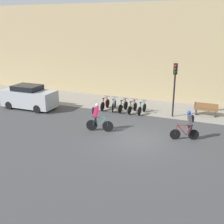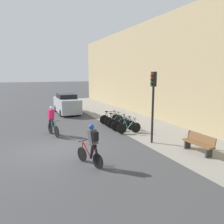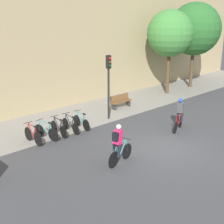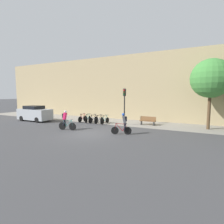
% 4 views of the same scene
% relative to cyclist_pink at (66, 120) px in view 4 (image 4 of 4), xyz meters
% --- Properties ---
extents(ground, '(200.00, 200.00, 0.00)m').
position_rel_cyclist_pink_xyz_m(ground, '(2.72, -0.35, -0.95)').
color(ground, '#3D3D3F').
extents(kerb_strip, '(44.00, 4.50, 0.01)m').
position_rel_cyclist_pink_xyz_m(kerb_strip, '(2.72, 6.40, -0.94)').
color(kerb_strip, gray).
rests_on(kerb_strip, ground).
extents(building_facade, '(44.00, 0.60, 8.15)m').
position_rel_cyclist_pink_xyz_m(building_facade, '(2.72, 8.95, 3.13)').
color(building_facade, tan).
rests_on(building_facade, ground).
extents(cyclist_pink, '(1.70, 0.56, 1.79)m').
position_rel_cyclist_pink_xyz_m(cyclist_pink, '(0.00, 0.00, 0.00)').
color(cyclist_pink, black).
rests_on(cyclist_pink, ground).
extents(cyclist_grey, '(1.58, 0.67, 1.75)m').
position_rel_cyclist_pink_xyz_m(cyclist_grey, '(5.39, 0.74, 0.00)').
color(cyclist_grey, black).
rests_on(cyclist_grey, ground).
extents(parked_bike_0, '(0.46, 1.65, 0.98)m').
position_rel_cyclist_pink_xyz_m(parked_bike_0, '(-1.44, 4.49, -0.54)').
color(parked_bike_0, black).
rests_on(parked_bike_0, ground).
extents(parked_bike_1, '(0.50, 1.65, 0.98)m').
position_rel_cyclist_pink_xyz_m(parked_bike_1, '(-0.69, 4.49, -0.54)').
color(parked_bike_1, black).
rests_on(parked_bike_1, ground).
extents(parked_bike_2, '(0.46, 1.66, 0.96)m').
position_rel_cyclist_pink_xyz_m(parked_bike_2, '(0.06, 4.49, -0.55)').
color(parked_bike_2, black).
rests_on(parked_bike_2, ground).
extents(parked_bike_3, '(0.46, 1.69, 0.95)m').
position_rel_cyclist_pink_xyz_m(parked_bike_3, '(0.81, 4.49, -0.56)').
color(parked_bike_3, black).
rests_on(parked_bike_3, ground).
extents(parked_bike_4, '(0.46, 1.61, 0.96)m').
position_rel_cyclist_pink_xyz_m(parked_bike_4, '(1.56, 4.49, -0.55)').
color(parked_bike_4, black).
rests_on(parked_bike_4, ground).
extents(traffic_light_pole, '(0.26, 0.30, 3.82)m').
position_rel_cyclist_pink_xyz_m(traffic_light_pole, '(3.79, 4.69, 1.69)').
color(traffic_light_pole, black).
rests_on(traffic_light_pole, ground).
extents(bench, '(1.67, 0.44, 0.89)m').
position_rel_cyclist_pink_xyz_m(bench, '(5.98, 5.86, -0.48)').
color(bench, brown).
rests_on(bench, ground).
extents(parked_car, '(4.30, 1.84, 1.85)m').
position_rel_cyclist_pink_xyz_m(parked_car, '(-7.07, 2.48, -0.05)').
color(parked_car, '#9EA3A8').
rests_on(parked_car, ground).
extents(street_tree_0, '(3.53, 3.53, 6.43)m').
position_rel_cyclist_pink_xyz_m(street_tree_0, '(11.57, 6.22, 3.71)').
color(street_tree_0, '#4C3823').
rests_on(street_tree_0, ground).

